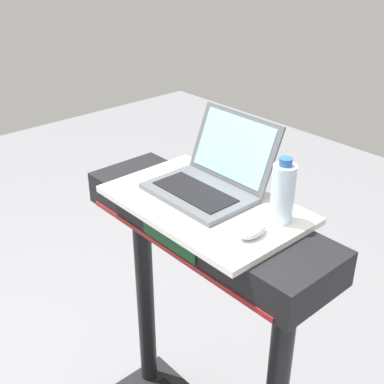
{
  "coord_description": "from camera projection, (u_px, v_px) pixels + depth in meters",
  "views": [
    {
      "loc": [
        0.99,
        -0.23,
        1.91
      ],
      "look_at": [
        0.0,
        0.65,
        1.22
      ],
      "focal_mm": 47.23,
      "sensor_mm": 36.0,
      "label": 1
    }
  ],
  "objects": [
    {
      "name": "desk_board",
      "position": [
        204.0,
        204.0,
        1.55
      ],
      "size": [
        0.62,
        0.38,
        0.02
      ],
      "primitive_type": "cube",
      "color": "white",
      "rests_on": "treadmill_base"
    },
    {
      "name": "laptop",
      "position": [
        210.0,
        177.0,
        1.58
      ],
      "size": [
        0.33,
        0.31,
        0.23
      ],
      "rotation": [
        0.0,
        0.0,
        0.05
      ],
      "color": "#515459",
      "rests_on": "desk_board"
    },
    {
      "name": "computer_mouse",
      "position": [
        252.0,
        230.0,
        1.36
      ],
      "size": [
        0.07,
        0.11,
        0.03
      ],
      "primitive_type": "ellipsoid",
      "rotation": [
        0.0,
        0.0,
        0.12
      ],
      "color": "#B2B2B7",
      "rests_on": "desk_board"
    },
    {
      "name": "water_bottle",
      "position": [
        283.0,
        193.0,
        1.4
      ],
      "size": [
        0.07,
        0.07,
        0.19
      ],
      "color": "silver",
      "rests_on": "desk_board"
    }
  ]
}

